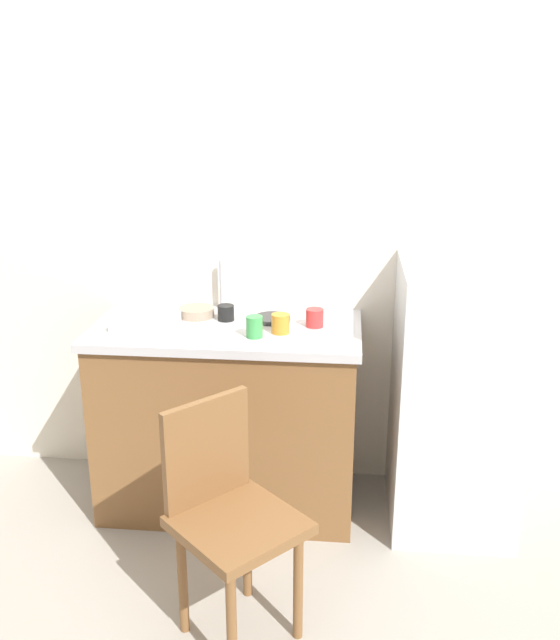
% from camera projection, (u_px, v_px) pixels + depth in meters
% --- Properties ---
extents(ground_plane, '(8.00, 8.00, 0.00)m').
position_uv_depth(ground_plane, '(271.00, 592.00, 2.78)').
color(ground_plane, '#9E998E').
extents(back_wall, '(4.80, 0.10, 2.67)m').
position_uv_depth(back_wall, '(294.00, 220.00, 3.31)').
color(back_wall, silver).
rests_on(back_wall, ground_plane).
extents(cabinet_base, '(1.18, 0.60, 0.87)m').
position_uv_depth(cabinet_base, '(229.00, 419.00, 3.29)').
color(cabinet_base, brown).
rests_on(cabinet_base, ground_plane).
extents(countertop, '(1.22, 0.64, 0.04)m').
position_uv_depth(countertop, '(227.00, 329.00, 3.14)').
color(countertop, '#B7B7BC').
rests_on(countertop, cabinet_base).
extents(faucet, '(0.02, 0.02, 0.24)m').
position_uv_depth(faucet, '(222.00, 285.00, 3.34)').
color(faucet, '#B7B7BC').
rests_on(faucet, countertop).
extents(refrigerator, '(0.54, 0.63, 1.22)m').
position_uv_depth(refrigerator, '(455.00, 397.00, 3.12)').
color(refrigerator, silver).
rests_on(refrigerator, ground_plane).
extents(chair, '(0.57, 0.57, 0.89)m').
position_uv_depth(chair, '(228.00, 511.00, 2.46)').
color(chair, brown).
rests_on(chair, ground_plane).
extents(dish_tray, '(0.28, 0.20, 0.05)m').
position_uv_depth(dish_tray, '(146.00, 322.00, 3.11)').
color(dish_tray, white).
rests_on(dish_tray, countertop).
extents(terracotta_bowl, '(0.17, 0.17, 0.04)m').
position_uv_depth(terracotta_bowl, '(197.00, 312.00, 3.25)').
color(terracotta_bowl, gray).
rests_on(terracotta_bowl, countertop).
extents(hotplate, '(0.17, 0.17, 0.02)m').
position_uv_depth(hotplate, '(272.00, 318.00, 3.20)').
color(hotplate, '#2D2D2D').
rests_on(hotplate, countertop).
extents(cup_black, '(0.08, 0.08, 0.07)m').
position_uv_depth(cup_black, '(226.00, 313.00, 3.20)').
color(cup_black, black).
rests_on(cup_black, countertop).
extents(cup_red, '(0.08, 0.08, 0.08)m').
position_uv_depth(cup_red, '(315.00, 318.00, 3.11)').
color(cup_red, red).
rests_on(cup_red, countertop).
extents(cup_green, '(0.07, 0.07, 0.09)m').
position_uv_depth(cup_green, '(254.00, 327.00, 2.97)').
color(cup_green, green).
rests_on(cup_green, countertop).
extents(cup_orange, '(0.08, 0.08, 0.09)m').
position_uv_depth(cup_orange, '(280.00, 324.00, 3.02)').
color(cup_orange, orange).
rests_on(cup_orange, countertop).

